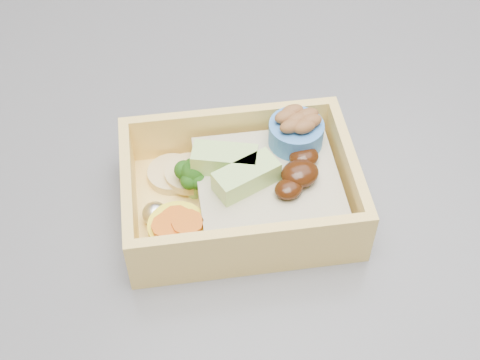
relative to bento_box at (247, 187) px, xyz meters
name	(u,v)px	position (x,y,z in m)	size (l,w,h in m)	color
bento_box	(247,187)	(0.00, 0.00, 0.00)	(0.19, 0.16, 0.06)	#FFD369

